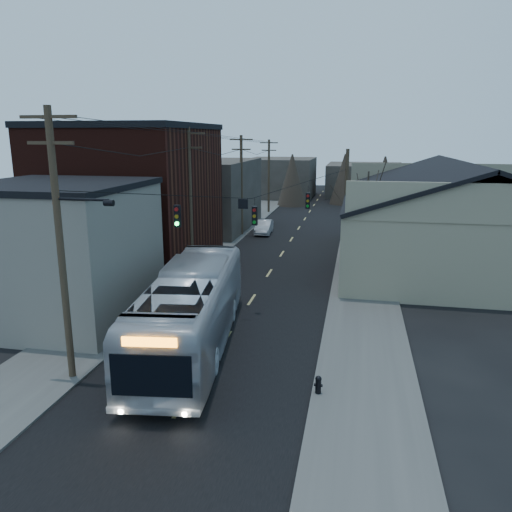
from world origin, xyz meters
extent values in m
plane|color=black|center=(0.00, 0.00, 0.00)|extent=(160.00, 160.00, 0.00)
cube|color=black|center=(0.00, 30.00, 0.01)|extent=(9.00, 110.00, 0.02)
cube|color=#474744|center=(-6.50, 30.00, 0.06)|extent=(4.00, 110.00, 0.12)
cube|color=#474744|center=(6.50, 30.00, 0.06)|extent=(4.00, 110.00, 0.12)
cube|color=slate|center=(-9.00, 9.00, 3.50)|extent=(8.00, 8.00, 7.00)
cube|color=black|center=(-10.00, 20.00, 5.00)|extent=(10.00, 12.00, 10.00)
cube|color=#342F29|center=(-9.50, 36.00, 3.50)|extent=(9.00, 14.00, 7.00)
cube|color=gray|center=(13.00, 25.00, 2.50)|extent=(16.00, 20.00, 5.00)
cube|color=black|center=(9.00, 25.00, 6.30)|extent=(8.16, 20.60, 2.86)
cube|color=#342F29|center=(-6.00, 65.00, 3.00)|extent=(10.00, 12.00, 6.00)
cube|color=#342F29|center=(7.00, 70.00, 2.50)|extent=(12.00, 14.00, 5.00)
cone|color=black|center=(6.50, 20.00, 3.60)|extent=(0.40, 0.40, 7.20)
cylinder|color=#382B1E|center=(-5.00, 3.00, 5.25)|extent=(0.28, 0.28, 10.50)
cube|color=#382B1E|center=(-5.00, 3.00, 10.10)|extent=(2.20, 0.12, 0.12)
cylinder|color=#382B1E|center=(-5.00, 18.00, 5.00)|extent=(0.28, 0.28, 10.00)
cube|color=#382B1E|center=(-5.00, 18.00, 9.60)|extent=(2.20, 0.12, 0.12)
cylinder|color=#382B1E|center=(-5.00, 33.00, 4.75)|extent=(0.28, 0.28, 9.50)
cube|color=#382B1E|center=(-5.00, 33.00, 9.10)|extent=(2.20, 0.12, 0.12)
cylinder|color=#382B1E|center=(-5.00, 48.00, 4.50)|extent=(0.28, 0.28, 9.00)
cube|color=#382B1E|center=(-5.00, 48.00, 8.60)|extent=(2.20, 0.12, 0.12)
cylinder|color=#382B1E|center=(5.00, 25.00, 4.25)|extent=(0.28, 0.28, 8.50)
cube|color=black|center=(-2.00, 7.50, 5.95)|extent=(0.28, 0.20, 1.00)
cube|color=black|center=(0.60, 12.00, 5.35)|extent=(0.28, 0.20, 1.00)
cube|color=black|center=(2.80, 18.00, 5.45)|extent=(0.28, 0.20, 1.00)
imported|color=#ADB1B9|center=(-1.25, 6.83, 1.85)|extent=(4.75, 13.54, 3.69)
imported|color=#B0B2B8|center=(-3.02, 34.21, 0.67)|extent=(1.61, 4.14, 1.34)
cylinder|color=black|center=(4.74, 3.55, 0.39)|extent=(0.22, 0.22, 0.55)
sphere|color=black|center=(4.74, 3.55, 0.69)|extent=(0.24, 0.24, 0.24)
cylinder|color=black|center=(4.74, 3.55, 0.44)|extent=(0.33, 0.14, 0.11)
camera|label=1|loc=(5.81, -13.42, 9.45)|focal=35.00mm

